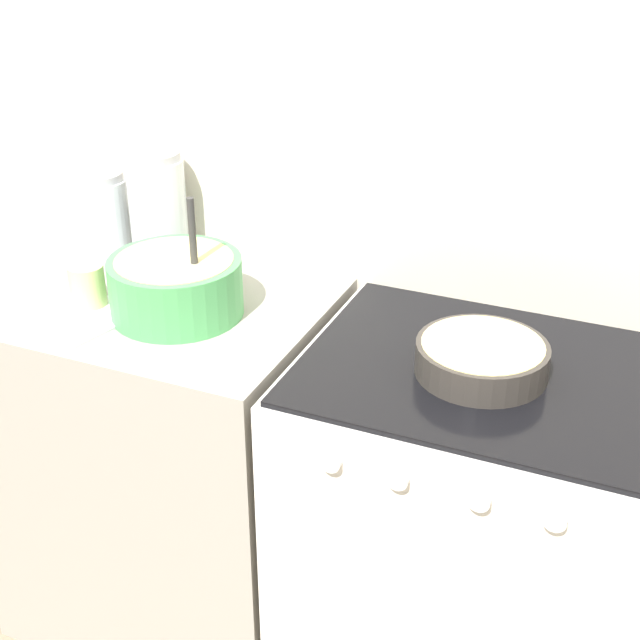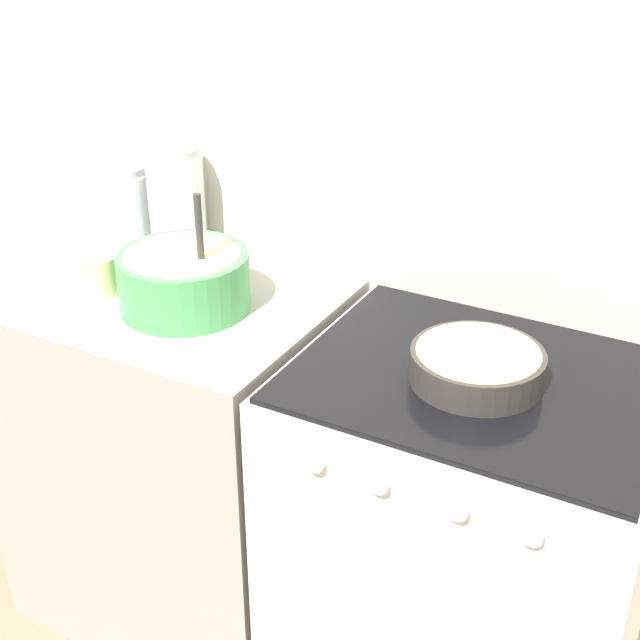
{
  "view_description": "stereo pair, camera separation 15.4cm",
  "coord_description": "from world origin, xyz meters",
  "px_view_note": "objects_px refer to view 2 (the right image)",
  "views": [
    {
      "loc": [
        0.69,
        -1.23,
        1.84
      ],
      "look_at": [
        0.04,
        0.27,
        0.98
      ],
      "focal_mm": 50.0,
      "sensor_mm": 36.0,
      "label": 1
    },
    {
      "loc": [
        0.82,
        -1.16,
        1.84
      ],
      "look_at": [
        0.04,
        0.27,
        0.98
      ],
      "focal_mm": 50.0,
      "sensor_mm": 36.0,
      "label": 2
    }
  ],
  "objects_px": {
    "storage_jar_left": "(124,210)",
    "mixing_bowl": "(184,277)",
    "baking_pan": "(477,365)",
    "tin_can": "(100,277)",
    "storage_jar_middle": "(177,210)",
    "stove": "(463,557)"
  },
  "relations": [
    {
      "from": "stove",
      "to": "tin_can",
      "type": "xyz_separation_m",
      "value": [
        -0.89,
        -0.08,
        0.52
      ]
    },
    {
      "from": "tin_can",
      "to": "baking_pan",
      "type": "bearing_deg",
      "value": 4.04
    },
    {
      "from": "baking_pan",
      "to": "tin_can",
      "type": "bearing_deg",
      "value": -175.96
    },
    {
      "from": "storage_jar_middle",
      "to": "tin_can",
      "type": "relative_size",
      "value": 2.78
    },
    {
      "from": "mixing_bowl",
      "to": "storage_jar_middle",
      "type": "distance_m",
      "value": 0.3
    },
    {
      "from": "storage_jar_left",
      "to": "stove",
      "type": "bearing_deg",
      "value": -10.97
    },
    {
      "from": "storage_jar_left",
      "to": "storage_jar_middle",
      "type": "xyz_separation_m",
      "value": [
        0.17,
        0.0,
        0.03
      ]
    },
    {
      "from": "storage_jar_middle",
      "to": "tin_can",
      "type": "xyz_separation_m",
      "value": [
        -0.01,
        -0.29,
        -0.07
      ]
    },
    {
      "from": "mixing_bowl",
      "to": "baking_pan",
      "type": "bearing_deg",
      "value": 0.99
    },
    {
      "from": "mixing_bowl",
      "to": "tin_can",
      "type": "bearing_deg",
      "value": -165.86
    },
    {
      "from": "mixing_bowl",
      "to": "storage_jar_middle",
      "type": "bearing_deg",
      "value": 128.81
    },
    {
      "from": "stove",
      "to": "baking_pan",
      "type": "distance_m",
      "value": 0.5
    },
    {
      "from": "storage_jar_left",
      "to": "tin_can",
      "type": "relative_size",
      "value": 2.06
    },
    {
      "from": "stove",
      "to": "storage_jar_left",
      "type": "relative_size",
      "value": 4.49
    },
    {
      "from": "mixing_bowl",
      "to": "storage_jar_left",
      "type": "relative_size",
      "value": 1.42
    },
    {
      "from": "stove",
      "to": "mixing_bowl",
      "type": "bearing_deg",
      "value": -177.39
    },
    {
      "from": "baking_pan",
      "to": "storage_jar_left",
      "type": "relative_size",
      "value": 1.26
    },
    {
      "from": "storage_jar_left",
      "to": "mixing_bowl",
      "type": "bearing_deg",
      "value": -32.94
    },
    {
      "from": "baking_pan",
      "to": "storage_jar_left",
      "type": "bearing_deg",
      "value": 167.97
    },
    {
      "from": "baking_pan",
      "to": "storage_jar_middle",
      "type": "height_order",
      "value": "storage_jar_middle"
    },
    {
      "from": "storage_jar_left",
      "to": "storage_jar_middle",
      "type": "height_order",
      "value": "storage_jar_middle"
    },
    {
      "from": "baking_pan",
      "to": "storage_jar_left",
      "type": "xyz_separation_m",
      "value": [
        -1.04,
        0.22,
        0.05
      ]
    }
  ]
}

